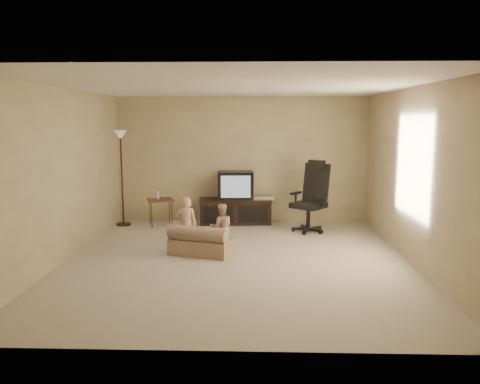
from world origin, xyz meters
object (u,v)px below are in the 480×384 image
object	(u,v)px
office_chair	(311,206)
toddler_right	(221,227)
toddler_left	(186,225)
tv_stand	(236,202)
side_table	(160,200)
child_sofa	(201,243)
floor_lamp	(121,157)

from	to	relation	value
office_chair	toddler_right	world-z (taller)	office_chair
office_chair	toddler_left	distance (m)	2.56
tv_stand	side_table	size ratio (longest dim) A/B	2.08
toddler_right	tv_stand	bearing A→B (deg)	-102.27
child_sofa	toddler_right	world-z (taller)	toddler_right
side_table	toddler_left	bearing A→B (deg)	-67.02
office_chair	floor_lamp	world-z (taller)	floor_lamp
toddler_right	office_chair	bearing A→B (deg)	-146.94
side_table	toddler_right	distance (m)	2.15
office_chair	toddler_right	size ratio (longest dim) A/B	1.75
child_sofa	toddler_right	distance (m)	0.42
office_chair	child_sofa	bearing A→B (deg)	-100.83
office_chair	side_table	xyz separation A→B (m)	(-2.86, 0.34, 0.04)
toddler_right	toddler_left	bearing A→B (deg)	4.36
side_table	toddler_right	xyz separation A→B (m)	(1.30, -1.71, -0.14)
tv_stand	floor_lamp	distance (m)	2.39
tv_stand	toddler_right	xyz separation A→B (m)	(-0.15, -1.99, -0.06)
floor_lamp	toddler_left	world-z (taller)	floor_lamp
toddler_left	toddler_right	xyz separation A→B (m)	(0.53, 0.12, -0.06)
child_sofa	toddler_left	bearing A→B (deg)	172.81
office_chair	toddler_left	bearing A→B (deg)	-106.06
toddler_right	floor_lamp	bearing A→B (deg)	-48.66
toddler_left	floor_lamp	bearing A→B (deg)	-52.76
office_chair	floor_lamp	xyz separation A→B (m)	(-3.61, 0.39, 0.87)
tv_stand	child_sofa	distance (m)	2.27
tv_stand	office_chair	distance (m)	1.55
tv_stand	toddler_left	size ratio (longest dim) A/B	1.70
office_chair	tv_stand	bearing A→B (deg)	-165.34
tv_stand	toddler_left	world-z (taller)	tv_stand
office_chair	child_sofa	distance (m)	2.46
side_table	child_sofa	bearing A→B (deg)	-62.53
tv_stand	toddler_right	bearing A→B (deg)	-97.99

